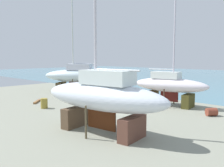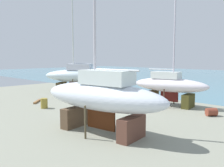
% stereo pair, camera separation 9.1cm
% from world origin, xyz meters
% --- Properties ---
extents(ground_plane, '(49.04, 49.04, 0.00)m').
position_xyz_m(ground_plane, '(0.00, -3.50, 0.00)').
color(ground_plane, gray).
extents(sailboat_large_starboard, '(9.21, 7.32, 13.87)m').
position_xyz_m(sailboat_large_starboard, '(-11.68, 5.14, 2.22)').
color(sailboat_large_starboard, '#473A21').
rests_on(sailboat_large_starboard, ground).
extents(sailboat_small_center, '(7.78, 3.34, 13.88)m').
position_xyz_m(sailboat_small_center, '(2.81, 5.31, 2.02)').
color(sailboat_small_center, '#46411B').
rests_on(sailboat_small_center, ground).
extents(sailboat_far_slipway, '(9.33, 3.82, 14.21)m').
position_xyz_m(sailboat_far_slipway, '(4.37, -5.23, 2.31)').
color(sailboat_far_slipway, brown).
rests_on(sailboat_far_slipway, ground).
extents(worker, '(0.50, 0.45, 1.64)m').
position_xyz_m(worker, '(-6.15, 3.81, 0.85)').
color(worker, maroon).
rests_on(worker, ground).
extents(barrel_ochre, '(1.02, 1.04, 0.65)m').
position_xyz_m(barrel_ochre, '(7.55, 3.96, 0.33)').
color(barrel_ochre, brown).
rests_on(barrel_ochre, ground).
extents(barrel_blue_faded, '(0.70, 0.70, 0.93)m').
position_xyz_m(barrel_blue_faded, '(-4.82, -3.94, 0.46)').
color(barrel_blue_faded, olive).
rests_on(barrel_blue_faded, ground).
extents(timber_long_aft, '(1.59, 1.57, 0.18)m').
position_xyz_m(timber_long_aft, '(-7.99, -2.94, 0.09)').
color(timber_long_aft, olive).
rests_on(timber_long_aft, ground).
extents(timber_short_skew, '(3.05, 1.23, 0.17)m').
position_xyz_m(timber_short_skew, '(-0.18, -0.99, 0.08)').
color(timber_short_skew, brown).
rests_on(timber_short_skew, ground).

